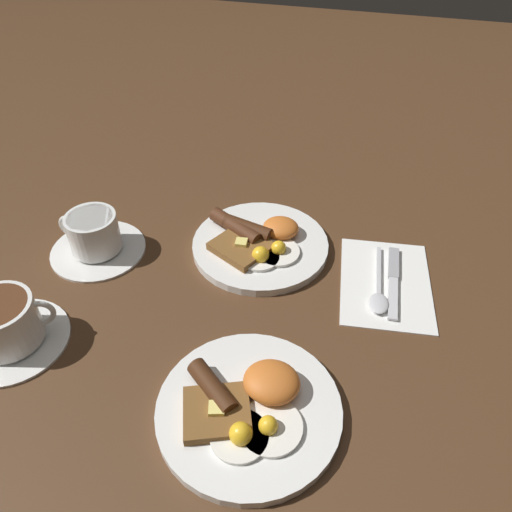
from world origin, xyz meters
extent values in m
plane|color=#4C301C|center=(0.00, 0.00, 0.00)|extent=(3.00, 3.00, 0.00)
cylinder|color=white|center=(0.00, 0.00, 0.01)|extent=(0.24, 0.24, 0.01)
cylinder|color=white|center=(-0.04, 0.02, 0.02)|extent=(0.08, 0.08, 0.01)
sphere|color=yellow|center=(-0.04, 0.02, 0.03)|extent=(0.03, 0.03, 0.03)
cylinder|color=white|center=(-0.01, 0.04, 0.02)|extent=(0.07, 0.07, 0.01)
sphere|color=yellow|center=(-0.01, 0.05, 0.03)|extent=(0.03, 0.03, 0.03)
ellipsoid|color=orange|center=(-0.03, -0.03, 0.03)|extent=(0.07, 0.06, 0.03)
cylinder|color=#492715|center=(0.05, -0.01, 0.03)|extent=(0.11, 0.08, 0.03)
cylinder|color=#422412|center=(0.03, -0.01, 0.03)|extent=(0.10, 0.05, 0.03)
cube|color=brown|center=(0.03, 0.03, 0.02)|extent=(0.12, 0.12, 0.01)
cube|color=#F4E072|center=(0.03, 0.03, 0.03)|extent=(0.02, 0.02, 0.01)
cylinder|color=white|center=(-0.07, 0.32, 0.01)|extent=(0.24, 0.24, 0.01)
cylinder|color=white|center=(-0.10, 0.35, 0.02)|extent=(0.08, 0.08, 0.01)
sphere|color=yellow|center=(-0.10, 0.35, 0.03)|extent=(0.02, 0.02, 0.02)
cylinder|color=white|center=(-0.07, 0.37, 0.02)|extent=(0.07, 0.07, 0.01)
sphere|color=yellow|center=(-0.07, 0.37, 0.03)|extent=(0.03, 0.03, 0.03)
ellipsoid|color=orange|center=(-0.09, 0.29, 0.03)|extent=(0.08, 0.07, 0.03)
cylinder|color=#412311|center=(-0.02, 0.32, 0.03)|extent=(0.08, 0.07, 0.03)
cube|color=brown|center=(-0.03, 0.35, 0.02)|extent=(0.11, 0.10, 0.01)
cube|color=#F4E072|center=(-0.03, 0.35, 0.03)|extent=(0.02, 0.02, 0.01)
cylinder|color=white|center=(0.28, 0.08, 0.00)|extent=(0.17, 0.17, 0.01)
cylinder|color=white|center=(0.28, 0.08, 0.04)|extent=(0.09, 0.09, 0.07)
cylinder|color=#56331E|center=(0.28, 0.08, 0.08)|extent=(0.08, 0.08, 0.00)
torus|color=white|center=(0.32, 0.08, 0.05)|extent=(0.05, 0.01, 0.05)
cylinder|color=white|center=(0.30, 0.30, 0.00)|extent=(0.17, 0.17, 0.01)
cylinder|color=white|center=(0.30, 0.30, 0.04)|extent=(0.10, 0.10, 0.07)
torus|color=white|center=(0.26, 0.28, 0.05)|extent=(0.05, 0.03, 0.05)
cube|color=white|center=(-0.23, 0.03, 0.00)|extent=(0.17, 0.23, 0.01)
cube|color=silver|center=(-0.24, 0.07, 0.01)|extent=(0.02, 0.09, 0.00)
cube|color=#9E9EA3|center=(-0.24, -0.01, 0.01)|extent=(0.02, 0.08, 0.01)
ellipsoid|color=silver|center=(-0.22, 0.09, 0.01)|extent=(0.04, 0.05, 0.01)
cube|color=silver|center=(-0.21, 0.01, 0.01)|extent=(0.02, 0.12, 0.00)
camera|label=1|loc=(-0.17, 0.66, 0.59)|focal=35.00mm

